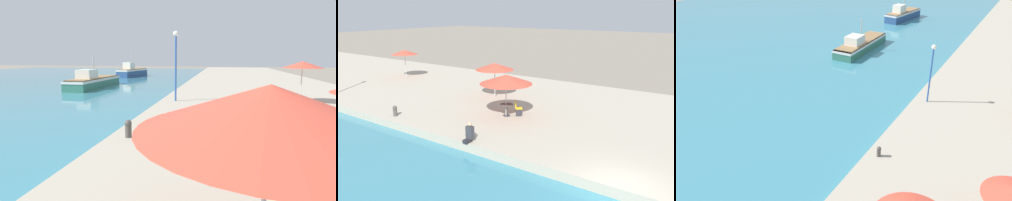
% 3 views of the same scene
% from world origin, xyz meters
% --- Properties ---
extents(ground_plane, '(200.00, 200.00, 0.00)m').
position_xyz_m(ground_plane, '(0.00, 0.00, 0.00)').
color(ground_plane, gray).
extents(cafe_umbrella_pink, '(3.16, 3.16, 2.59)m').
position_xyz_m(cafe_umbrella_pink, '(4.59, 8.25, 2.81)').
color(cafe_umbrella_pink, '#B7B7B7').
rests_on(cafe_umbrella_pink, quay_promenade).
extents(cafe_umbrella_white, '(2.80, 2.80, 2.56)m').
position_xyz_m(cafe_umbrella_white, '(7.88, 11.53, 2.81)').
color(cafe_umbrella_white, '#B7B7B7').
rests_on(cafe_umbrella_white, quay_promenade).
extents(cafe_umbrella_striped, '(2.41, 2.41, 2.63)m').
position_xyz_m(cafe_umbrella_striped, '(8.98, 23.01, 2.92)').
color(cafe_umbrella_striped, '#B7B7B7').
rests_on(cafe_umbrella_striped, quay_promenade).
extents(cafe_table, '(0.80, 0.80, 0.74)m').
position_xyz_m(cafe_table, '(4.69, 8.27, 1.03)').
color(cafe_table, '#333338').
rests_on(cafe_table, quay_promenade).
extents(cafe_chair_left, '(0.58, 0.58, 0.91)m').
position_xyz_m(cafe_chair_left, '(5.12, 7.69, 0.83)').
color(cafe_chair_left, '#2D2D33').
rests_on(cafe_chair_left, quay_promenade).
extents(person_at_quay, '(0.54, 0.36, 1.01)m').
position_xyz_m(person_at_quay, '(0.29, 7.46, 0.94)').
color(person_at_quay, '#232328').
rests_on(person_at_quay, quay_promenade).
extents(mooring_bollard, '(0.26, 0.26, 0.65)m').
position_xyz_m(mooring_bollard, '(0.76, 13.86, 0.85)').
color(mooring_bollard, '#4C4742').
rests_on(mooring_bollard, quay_promenade).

